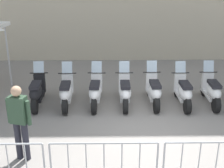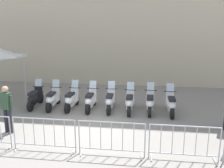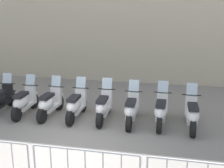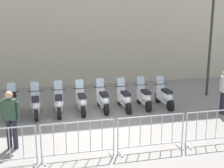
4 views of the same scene
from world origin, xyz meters
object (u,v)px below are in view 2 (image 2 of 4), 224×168
at_px(motorcycle_6, 150,103).
at_px(motorcycle_0, 35,98).
at_px(motorcycle_5, 130,102).
at_px(barrier_segment_4, 184,143).
at_px(motorcycle_1, 53,99).
at_px(barrier_segment_2, 44,135).
at_px(motorcycle_3, 90,100).
at_px(barrier_segment_3, 112,139).
at_px(motorcycle_7, 171,104).
at_px(officer_by_barriers, 7,107).
at_px(motorcycle_4, 110,101).
at_px(motorcycle_2, 71,100).

bearing_deg(motorcycle_6, motorcycle_0, -169.22).
distance_m(motorcycle_5, barrier_segment_4, 4.20).
height_order(motorcycle_0, motorcycle_1, same).
height_order(barrier_segment_2, barrier_segment_4, same).
height_order(motorcycle_1, motorcycle_5, same).
distance_m(motorcycle_3, barrier_segment_3, 4.11).
bearing_deg(barrier_segment_2, motorcycle_1, 117.82).
height_order(motorcycle_1, barrier_segment_2, motorcycle_1).
height_order(motorcycle_7, barrier_segment_4, motorcycle_7).
height_order(motorcycle_1, officer_by_barriers, officer_by_barriers).
height_order(motorcycle_4, motorcycle_7, same).
bearing_deg(barrier_segment_4, motorcycle_0, 158.85).
bearing_deg(motorcycle_7, officer_by_barriers, -144.90).
relative_size(motorcycle_4, motorcycle_5, 1.00).
relative_size(motorcycle_0, motorcycle_2, 0.99).
height_order(motorcycle_3, motorcycle_7, same).
bearing_deg(barrier_segment_3, officer_by_barriers, 175.03).
relative_size(barrier_segment_4, officer_by_barriers, 1.13).
bearing_deg(motorcycle_4, barrier_segment_4, -44.80).
bearing_deg(motorcycle_0, motorcycle_2, 10.24).
bearing_deg(barrier_segment_4, barrier_segment_3, -169.29).
distance_m(motorcycle_2, motorcycle_4, 1.78).
height_order(motorcycle_0, motorcycle_7, same).
bearing_deg(motorcycle_5, barrier_segment_4, -54.21).
xyz_separation_m(motorcycle_5, barrier_segment_3, (0.42, -3.79, 0.07)).
bearing_deg(barrier_segment_2, motorcycle_3, 91.94).
distance_m(motorcycle_2, officer_by_barriers, 3.18).
bearing_deg(motorcycle_7, barrier_segment_2, -126.88).
height_order(barrier_segment_2, officer_by_barriers, officer_by_barriers).
distance_m(motorcycle_0, motorcycle_2, 1.76).
distance_m(motorcycle_1, officer_by_barriers, 2.85).
height_order(barrier_segment_3, officer_by_barriers, officer_by_barriers).
xyz_separation_m(motorcycle_3, barrier_segment_3, (2.17, -3.49, 0.07)).
height_order(barrier_segment_3, barrier_segment_4, same).
xyz_separation_m(motorcycle_0, motorcycle_5, (4.35, 0.77, 0.00)).
bearing_deg(barrier_segment_2, motorcycle_6, 60.66).
relative_size(motorcycle_6, motorcycle_7, 1.00).
height_order(motorcycle_2, motorcycle_7, same).
bearing_deg(officer_by_barriers, motorcycle_3, 59.75).
bearing_deg(motorcycle_6, motorcycle_2, -168.95).
height_order(motorcycle_3, barrier_segment_3, motorcycle_3).
height_order(motorcycle_2, barrier_segment_3, motorcycle_2).
distance_m(barrier_segment_2, officer_by_barriers, 2.15).
bearing_deg(motorcycle_6, motorcycle_7, 5.23).
relative_size(motorcycle_6, barrier_segment_2, 0.88).
height_order(motorcycle_0, barrier_segment_2, motorcycle_0).
relative_size(motorcycle_1, officer_by_barriers, 0.99).
bearing_deg(motorcycle_2, motorcycle_1, -167.69).
relative_size(motorcycle_6, barrier_segment_3, 0.88).
distance_m(motorcycle_6, officer_by_barriers, 5.78).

